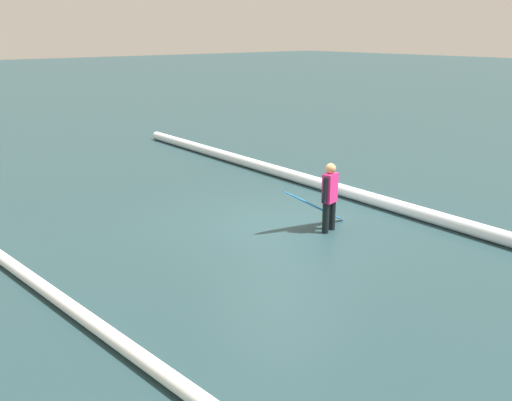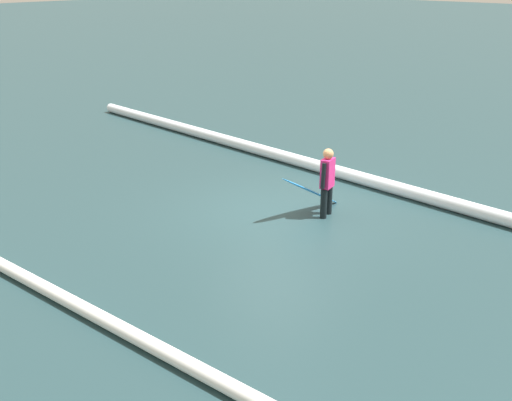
{
  "view_description": "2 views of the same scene",
  "coord_description": "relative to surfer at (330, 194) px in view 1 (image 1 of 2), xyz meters",
  "views": [
    {
      "loc": [
        -8.94,
        8.15,
        4.09
      ],
      "look_at": [
        -0.4,
        1.06,
        0.83
      ],
      "focal_mm": 40.77,
      "sensor_mm": 36.0,
      "label": 1
    },
    {
      "loc": [
        -8.3,
        9.54,
        4.98
      ],
      "look_at": [
        -0.68,
        1.39,
        0.78
      ],
      "focal_mm": 43.98,
      "sensor_mm": 36.0,
      "label": 2
    }
  ],
  "objects": [
    {
      "name": "surfer",
      "position": [
        0.0,
        0.0,
        0.0
      ],
      "size": [
        0.28,
        0.54,
        1.47
      ],
      "rotation": [
        0.0,
        0.0,
        4.96
      ],
      "color": "black",
      "rests_on": "ground_plane"
    },
    {
      "name": "surfboard",
      "position": [
        0.35,
        0.09,
        -0.33
      ],
      "size": [
        0.33,
        1.8,
        1.02
      ],
      "color": "#268CE5",
      "rests_on": "ground_plane"
    },
    {
      "name": "wave_crest_foreground",
      "position": [
        1.4,
        -2.25,
        -0.66
      ],
      "size": [
        20.74,
        1.25,
        0.31
      ],
      "primitive_type": "cylinder",
      "rotation": [
        0.0,
        1.57,
        -0.05
      ],
      "color": "white",
      "rests_on": "ground_plane"
    },
    {
      "name": "wave_crest_midground",
      "position": [
        0.01,
        5.72,
        -0.71
      ],
      "size": [
        21.44,
        1.62,
        0.22
      ],
      "primitive_type": "cylinder",
      "rotation": [
        0.0,
        1.57,
        0.07
      ],
      "color": "white",
      "rests_on": "ground_plane"
    },
    {
      "name": "ground_plane",
      "position": [
        0.98,
        0.46,
        -0.82
      ],
      "size": [
        160.92,
        160.92,
        0.0
      ],
      "primitive_type": "plane",
      "color": "#213C40"
    }
  ]
}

